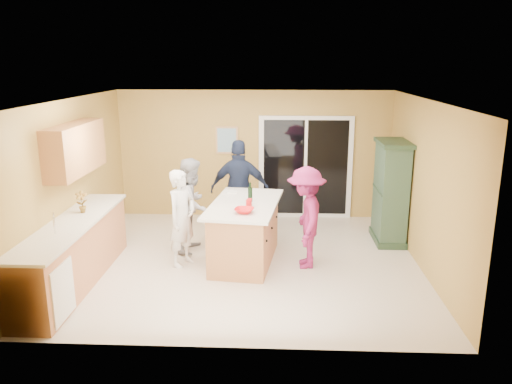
{
  "coord_description": "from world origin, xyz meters",
  "views": [
    {
      "loc": [
        0.5,
        -7.52,
        3.17
      ],
      "look_at": [
        0.15,
        0.1,
        1.15
      ],
      "focal_mm": 35.0,
      "sensor_mm": 36.0,
      "label": 1
    }
  ],
  "objects_px": {
    "woman_grey": "(193,205)",
    "woman_navy": "(240,190)",
    "woman_white": "(182,218)",
    "woman_magenta": "(306,218)",
    "green_hutch": "(390,193)",
    "kitchen_island": "(245,234)"
  },
  "relations": [
    {
      "from": "woman_navy",
      "to": "woman_grey",
      "type": "bearing_deg",
      "value": 41.82
    },
    {
      "from": "woman_white",
      "to": "woman_magenta",
      "type": "distance_m",
      "value": 1.94
    },
    {
      "from": "woman_white",
      "to": "woman_navy",
      "type": "distance_m",
      "value": 1.54
    },
    {
      "from": "woman_white",
      "to": "woman_grey",
      "type": "height_order",
      "value": "woman_grey"
    },
    {
      "from": "woman_white",
      "to": "woman_navy",
      "type": "xyz_separation_m",
      "value": [
        0.81,
        1.3,
        0.13
      ]
    },
    {
      "from": "green_hutch",
      "to": "woman_grey",
      "type": "relative_size",
      "value": 1.14
    },
    {
      "from": "woman_grey",
      "to": "green_hutch",
      "type": "bearing_deg",
      "value": -71.98
    },
    {
      "from": "woman_navy",
      "to": "woman_magenta",
      "type": "relative_size",
      "value": 1.13
    },
    {
      "from": "woman_navy",
      "to": "woman_magenta",
      "type": "bearing_deg",
      "value": 132.97
    },
    {
      "from": "woman_magenta",
      "to": "woman_white",
      "type": "bearing_deg",
      "value": -89.35
    },
    {
      "from": "green_hutch",
      "to": "woman_white",
      "type": "bearing_deg",
      "value": -160.31
    },
    {
      "from": "kitchen_island",
      "to": "woman_grey",
      "type": "height_order",
      "value": "woman_grey"
    },
    {
      "from": "woman_white",
      "to": "green_hutch",
      "type": "bearing_deg",
      "value": -43.13
    },
    {
      "from": "woman_white",
      "to": "kitchen_island",
      "type": "bearing_deg",
      "value": -52.14
    },
    {
      "from": "kitchen_island",
      "to": "woman_white",
      "type": "height_order",
      "value": "woman_white"
    },
    {
      "from": "woman_navy",
      "to": "woman_magenta",
      "type": "distance_m",
      "value": 1.7
    },
    {
      "from": "kitchen_island",
      "to": "woman_grey",
      "type": "bearing_deg",
      "value": 159.66
    },
    {
      "from": "woman_grey",
      "to": "woman_navy",
      "type": "relative_size",
      "value": 0.88
    },
    {
      "from": "woman_grey",
      "to": "woman_navy",
      "type": "xyz_separation_m",
      "value": [
        0.75,
        0.65,
        0.1
      ]
    },
    {
      "from": "kitchen_island",
      "to": "woman_grey",
      "type": "xyz_separation_m",
      "value": [
        -0.92,
        0.47,
        0.34
      ]
    },
    {
      "from": "woman_grey",
      "to": "woman_magenta",
      "type": "bearing_deg",
      "value": -100.02
    },
    {
      "from": "kitchen_island",
      "to": "woman_magenta",
      "type": "bearing_deg",
      "value": -1.86
    }
  ]
}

